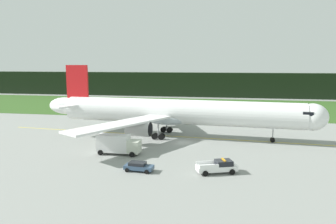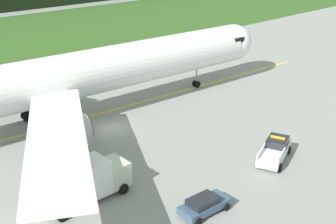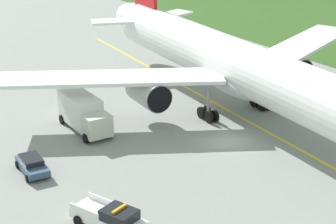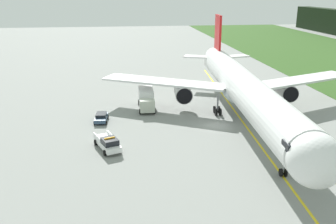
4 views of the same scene
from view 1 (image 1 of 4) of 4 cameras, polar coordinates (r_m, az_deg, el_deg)
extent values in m
plane|color=gray|center=(61.28, 2.86, -5.47)|extent=(320.00, 320.00, 0.00)
cube|color=#2E521E|center=(110.31, 6.17, 0.94)|extent=(320.00, 49.16, 0.04)
cube|color=black|center=(143.35, 7.16, 4.90)|extent=(288.00, 6.23, 10.75)
cube|color=yellow|center=(65.85, 1.92, -4.44)|extent=(78.01, 6.04, 0.01)
cylinder|color=white|center=(64.85, 1.95, 0.04)|extent=(49.12, 8.63, 5.05)
ellipsoid|color=white|center=(64.45, 24.63, -0.83)|extent=(5.91, 5.45, 5.05)
ellipsoid|color=white|center=(74.72, -17.88, 1.09)|extent=(8.34, 4.37, 3.79)
ellipsoid|color=#B2BEC6|center=(65.63, -0.14, -1.08)|extent=(10.36, 6.03, 2.78)
cube|color=black|center=(64.11, 23.62, -0.01)|extent=(2.15, 4.92, 0.70)
cube|color=white|center=(78.19, -1.64, 1.10)|extent=(12.11, 21.92, 0.35)
cylinder|color=#ABABAB|center=(74.92, -0.82, -0.34)|extent=(4.64, 3.11, 2.79)
cylinder|color=black|center=(74.37, 0.87, -0.41)|extent=(0.31, 2.57, 2.57)
cube|color=white|center=(56.03, -8.34, -2.11)|extent=(14.71, 21.15, 0.35)
cylinder|color=#ABABAB|center=(58.43, -5.33, -3.02)|extent=(4.64, 3.11, 2.79)
cylinder|color=black|center=(57.71, -3.20, -3.14)|extent=(0.31, 2.57, 2.57)
cube|color=red|center=(72.68, -16.02, 4.81)|extent=(5.11, 0.81, 8.45)
cube|color=white|center=(76.38, -14.88, 1.76)|extent=(4.19, 7.11, 0.28)
cube|color=white|center=(70.35, -17.67, 1.05)|extent=(5.00, 7.19, 0.28)
cylinder|color=gray|center=(64.19, 18.38, -3.61)|extent=(0.20, 0.20, 2.69)
cylinder|color=black|center=(64.74, 18.31, -4.73)|extent=(0.91, 0.29, 0.90)
cylinder|color=black|center=(64.23, 18.34, -4.83)|extent=(0.91, 0.29, 0.90)
cylinder|color=gray|center=(69.35, -0.26, -2.12)|extent=(0.28, 0.28, 2.69)
cylinder|color=black|center=(69.12, 0.23, -3.29)|extent=(1.22, 0.39, 1.20)
cylinder|color=black|center=(69.78, 0.37, -3.17)|extent=(1.22, 0.39, 1.20)
cylinder|color=black|center=(69.47, -0.89, -3.23)|extent=(1.22, 0.39, 1.20)
cylinder|color=black|center=(70.13, -0.74, -3.12)|extent=(1.22, 0.39, 1.20)
cylinder|color=gray|center=(63.14, -1.77, -3.22)|extent=(0.28, 0.28, 2.69)
cylinder|color=black|center=(63.58, -1.07, -4.37)|extent=(1.22, 0.39, 1.20)
cylinder|color=black|center=(62.93, -1.24, -4.52)|extent=(1.22, 0.39, 1.20)
cylinder|color=black|center=(63.96, -2.28, -4.30)|extent=(1.22, 0.39, 1.20)
cylinder|color=black|center=(63.31, -2.46, -4.44)|extent=(1.22, 0.39, 1.20)
cube|color=white|center=(45.10, 8.75, -9.92)|extent=(5.93, 3.76, 0.70)
cube|color=black|center=(45.20, 10.00, -8.97)|extent=(2.72, 2.45, 0.70)
cube|color=white|center=(45.35, 6.76, -9.00)|extent=(2.56, 1.02, 0.45)
cube|color=white|center=(43.68, 7.47, -9.72)|extent=(2.56, 1.02, 0.45)
cube|color=orange|center=(45.07, 10.01, -8.45)|extent=(0.66, 1.35, 0.16)
cylinder|color=black|center=(46.71, 10.59, -9.75)|extent=(0.80, 0.49, 0.76)
cylinder|color=black|center=(44.96, 11.49, -10.53)|extent=(0.80, 0.49, 0.76)
cylinder|color=black|center=(45.56, 6.03, -10.13)|extent=(0.80, 0.49, 0.76)
cylinder|color=black|center=(43.76, 6.76, -10.96)|extent=(0.80, 0.49, 0.76)
cube|color=beige|center=(52.88, -6.11, -6.22)|extent=(1.95, 2.44, 2.00)
cube|color=silver|center=(53.95, -9.80, -5.53)|extent=(5.38, 2.52, 2.85)
cylinder|color=#99999E|center=(53.97, -8.69, -7.16)|extent=(0.77, 0.12, 1.04)
cylinder|color=#99999E|center=(54.72, -10.80, -6.99)|extent=(0.77, 0.12, 1.04)
cylinder|color=black|center=(54.25, -5.71, -6.92)|extent=(0.91, 0.28, 0.90)
cylinder|color=black|center=(52.05, -6.49, -7.62)|extent=(0.91, 0.28, 0.90)
cylinder|color=black|center=(56.06, -11.10, -6.52)|extent=(0.91, 0.28, 0.90)
cylinder|color=black|center=(53.94, -12.08, -7.17)|extent=(0.91, 0.28, 0.90)
cube|color=#334A65|center=(45.55, -5.27, -9.86)|extent=(4.22, 2.06, 0.55)
cube|color=black|center=(45.46, -5.53, -9.24)|extent=(2.41, 1.71, 0.45)
cylinder|color=black|center=(45.99, -3.18, -10.01)|extent=(0.61, 0.23, 0.60)
cylinder|color=black|center=(44.40, -3.90, -10.73)|extent=(0.61, 0.23, 0.60)
cylinder|color=black|center=(46.91, -6.56, -9.68)|extent=(0.61, 0.23, 0.60)
cylinder|color=black|center=(45.35, -7.39, -10.35)|extent=(0.61, 0.23, 0.60)
camera|label=2|loc=(40.43, -45.57, 12.31)|focal=46.95mm
camera|label=3|loc=(41.34, 61.23, 14.43)|focal=63.91mm
camera|label=4|loc=(63.56, 56.41, 9.12)|focal=40.65mm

